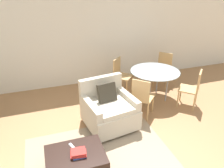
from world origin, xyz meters
TOP-DOWN VIEW (x-y plane):
  - wall_back at (0.00, 3.96)m, footprint 12.00×0.06m
  - area_rug at (-0.26, 0.93)m, footprint 2.42×1.78m
  - armchair at (0.17, 1.78)m, footprint 1.05×1.06m
  - ottoman at (-0.69, 0.73)m, footprint 0.86×0.67m
  - book_stack at (-0.65, 0.69)m, footprint 0.25×0.21m
  - tv_remote_primary at (-0.71, 0.91)m, footprint 0.09×0.14m
  - dining_table at (1.56, 2.48)m, footprint 1.18×1.18m
  - dining_chair_near_left at (0.92, 1.84)m, footprint 0.59×0.59m
  - dining_chair_near_right at (2.21, 1.84)m, footprint 0.59×0.59m
  - dining_chair_far_left at (0.92, 3.13)m, footprint 0.59×0.59m
  - dining_chair_far_right at (2.21, 3.13)m, footprint 0.59×0.59m

SIDE VIEW (x-z plane):
  - area_rug at x=-0.26m, z-range 0.00..0.01m
  - ottoman at x=-0.69m, z-range 0.02..0.42m
  - armchair at x=0.17m, z-range -0.10..0.83m
  - tv_remote_primary at x=-0.71m, z-range 0.40..0.41m
  - book_stack at x=-0.65m, z-range 0.40..0.47m
  - dining_chair_near_left at x=0.92m, z-range 0.07..0.97m
  - dining_chair_near_right at x=2.21m, z-range 0.07..0.97m
  - dining_chair_far_left at x=0.92m, z-range 0.07..0.97m
  - dining_chair_far_right at x=2.21m, z-range 0.07..0.97m
  - dining_table at x=1.56m, z-range 0.29..1.03m
  - wall_back at x=0.00m, z-range 0.00..2.75m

